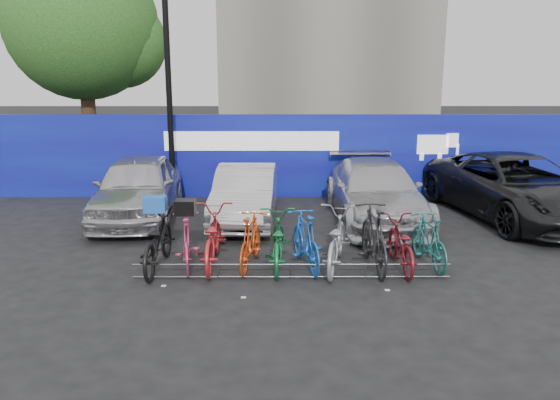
{
  "coord_description": "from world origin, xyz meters",
  "views": [
    {
      "loc": [
        -0.23,
        -9.66,
        3.58
      ],
      "look_at": [
        -0.2,
        2.0,
        0.83
      ],
      "focal_mm": 35.0,
      "sensor_mm": 36.0,
      "label": 1
    }
  ],
  "objects_px": {
    "lamppost": "(169,84)",
    "car_1": "(246,194)",
    "car_0": "(138,187)",
    "bike_7": "(374,237)",
    "bike_3": "(251,241)",
    "bike_9": "(429,241)",
    "bike_1": "(187,241)",
    "car_3": "(517,187)",
    "bike_rack": "(292,271)",
    "bike_6": "(336,240)",
    "bike_8": "(400,244)",
    "car_2": "(375,192)",
    "bike_5": "(306,240)",
    "tree": "(89,28)",
    "bike_2": "(212,238)",
    "bike_0": "(157,240)",
    "bike_4": "(277,241)"
  },
  "relations": [
    {
      "from": "lamppost",
      "to": "car_1",
      "type": "xyz_separation_m",
      "value": [
        2.17,
        -2.09,
        -2.6
      ]
    },
    {
      "from": "car_0",
      "to": "bike_7",
      "type": "xyz_separation_m",
      "value": [
        5.25,
        -3.62,
        -0.19
      ]
    },
    {
      "from": "bike_3",
      "to": "bike_9",
      "type": "height_order",
      "value": "bike_3"
    },
    {
      "from": "bike_1",
      "to": "car_3",
      "type": "bearing_deg",
      "value": -164.75
    },
    {
      "from": "bike_rack",
      "to": "car_0",
      "type": "distance_m",
      "value": 5.62
    },
    {
      "from": "bike_rack",
      "to": "car_0",
      "type": "height_order",
      "value": "car_0"
    },
    {
      "from": "bike_6",
      "to": "car_0",
      "type": "bearing_deg",
      "value": -25.82
    },
    {
      "from": "bike_rack",
      "to": "car_0",
      "type": "bearing_deg",
      "value": 131.72
    },
    {
      "from": "bike_3",
      "to": "bike_8",
      "type": "relative_size",
      "value": 0.94
    },
    {
      "from": "bike_3",
      "to": "car_2",
      "type": "bearing_deg",
      "value": -121.63
    },
    {
      "from": "car_2",
      "to": "bike_5",
      "type": "distance_m",
      "value": 3.85
    },
    {
      "from": "tree",
      "to": "bike_3",
      "type": "xyz_separation_m",
      "value": [
        6.03,
        -10.03,
        -4.55
      ]
    },
    {
      "from": "lamppost",
      "to": "car_2",
      "type": "relative_size",
      "value": 1.23
    },
    {
      "from": "bike_2",
      "to": "bike_9",
      "type": "distance_m",
      "value": 4.07
    },
    {
      "from": "bike_2",
      "to": "bike_7",
      "type": "xyz_separation_m",
      "value": [
        3.01,
        -0.18,
        0.06
      ]
    },
    {
      "from": "bike_2",
      "to": "bike_7",
      "type": "relative_size",
      "value": 1.04
    },
    {
      "from": "tree",
      "to": "bike_0",
      "type": "distance_m",
      "value": 11.86
    },
    {
      "from": "lamppost",
      "to": "car_2",
      "type": "distance_m",
      "value": 6.26
    },
    {
      "from": "bike_1",
      "to": "bike_6",
      "type": "xyz_separation_m",
      "value": [
        2.77,
        -0.04,
        0.03
      ]
    },
    {
      "from": "car_0",
      "to": "bike_7",
      "type": "relative_size",
      "value": 2.3
    },
    {
      "from": "bike_0",
      "to": "bike_2",
      "type": "height_order",
      "value": "bike_2"
    },
    {
      "from": "car_0",
      "to": "bike_7",
      "type": "height_order",
      "value": "car_0"
    },
    {
      "from": "bike_7",
      "to": "bike_6",
      "type": "bearing_deg",
      "value": -6.45
    },
    {
      "from": "car_1",
      "to": "bike_0",
      "type": "height_order",
      "value": "car_1"
    },
    {
      "from": "bike_rack",
      "to": "bike_4",
      "type": "distance_m",
      "value": 0.78
    },
    {
      "from": "tree",
      "to": "bike_9",
      "type": "relative_size",
      "value": 4.69
    },
    {
      "from": "bike_0",
      "to": "bike_3",
      "type": "relative_size",
      "value": 1.22
    },
    {
      "from": "car_3",
      "to": "bike_9",
      "type": "relative_size",
      "value": 3.44
    },
    {
      "from": "bike_8",
      "to": "bike_9",
      "type": "xyz_separation_m",
      "value": [
        0.56,
        0.12,
        0.02
      ]
    },
    {
      "from": "lamppost",
      "to": "bike_3",
      "type": "height_order",
      "value": "lamppost"
    },
    {
      "from": "tree",
      "to": "bike_7",
      "type": "height_order",
      "value": "tree"
    },
    {
      "from": "bike_0",
      "to": "car_0",
      "type": "bearing_deg",
      "value": -70.42
    },
    {
      "from": "car_0",
      "to": "bike_4",
      "type": "bearing_deg",
      "value": -49.84
    },
    {
      "from": "lamppost",
      "to": "bike_rack",
      "type": "height_order",
      "value": "lamppost"
    },
    {
      "from": "bike_3",
      "to": "bike_8",
      "type": "xyz_separation_m",
      "value": [
        2.77,
        -0.07,
        -0.04
      ]
    },
    {
      "from": "tree",
      "to": "bike_7",
      "type": "distance_m",
      "value": 13.82
    },
    {
      "from": "tree",
      "to": "bike_6",
      "type": "bearing_deg",
      "value": -52.93
    },
    {
      "from": "bike_rack",
      "to": "bike_1",
      "type": "height_order",
      "value": "bike_1"
    },
    {
      "from": "car_0",
      "to": "bike_0",
      "type": "relative_size",
      "value": 2.23
    },
    {
      "from": "bike_6",
      "to": "bike_8",
      "type": "xyz_separation_m",
      "value": [
        1.19,
        -0.04,
        -0.07
      ]
    },
    {
      "from": "car_3",
      "to": "bike_5",
      "type": "bearing_deg",
      "value": -156.86
    },
    {
      "from": "car_0",
      "to": "bike_2",
      "type": "distance_m",
      "value": 4.11
    },
    {
      "from": "lamppost",
      "to": "bike_3",
      "type": "relative_size",
      "value": 3.56
    },
    {
      "from": "lamppost",
      "to": "bike_2",
      "type": "xyz_separation_m",
      "value": [
        1.72,
        -5.27,
        -2.72
      ]
    },
    {
      "from": "lamppost",
      "to": "bike_0",
      "type": "bearing_deg",
      "value": -82.37
    },
    {
      "from": "bike_rack",
      "to": "bike_8",
      "type": "height_order",
      "value": "bike_8"
    },
    {
      "from": "bike_rack",
      "to": "bike_8",
      "type": "bearing_deg",
      "value": 15.35
    },
    {
      "from": "car_1",
      "to": "car_2",
      "type": "relative_size",
      "value": 0.81
    },
    {
      "from": "car_0",
      "to": "car_3",
      "type": "relative_size",
      "value": 0.81
    },
    {
      "from": "bike_rack",
      "to": "car_2",
      "type": "bearing_deg",
      "value": 61.58
    }
  ]
}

